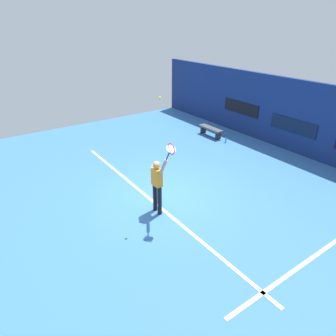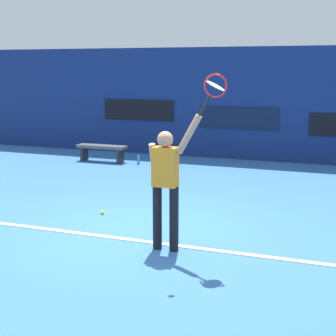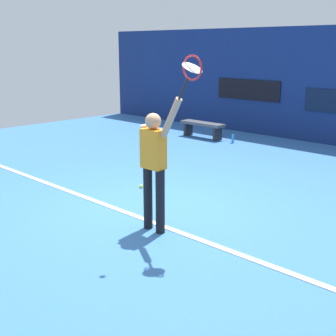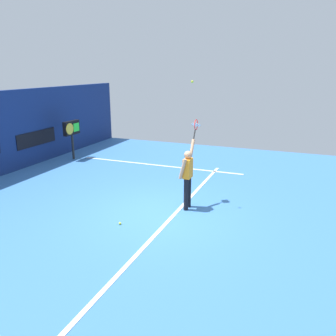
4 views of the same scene
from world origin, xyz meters
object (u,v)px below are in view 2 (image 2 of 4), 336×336
Objects in this scene: water_bottle at (138,160)px; court_bench at (102,149)px; tennis_racket at (214,88)px; spare_ball at (102,212)px; tennis_player at (166,180)px.

court_bench is at bearing -180.00° from water_bottle.
water_bottle is (1.08, 0.00, -0.22)m from court_bench.
tennis_racket reaches higher than spare_ball.
court_bench is 1.11m from water_bottle.
court_bench is (-4.71, 5.81, -1.94)m from tennis_racket.
tennis_player reaches higher than spare_ball.
water_bottle reaches higher than spare_ball.
tennis_player is at bearing 179.64° from tennis_racket.
tennis_player is at bearing -63.00° from water_bottle.
court_bench reaches higher than water_bottle.
tennis_racket is 0.44× the size of court_bench.
tennis_player is 1.43m from tennis_racket.
spare_ball is at bearing -62.43° from court_bench.
tennis_racket reaches higher than water_bottle.
tennis_player is 3.17× the size of tennis_racket.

